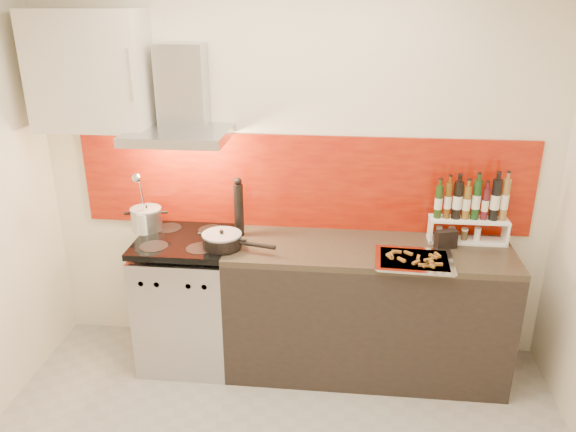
# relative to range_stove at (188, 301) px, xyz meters

# --- Properties ---
(back_wall) EXTENTS (3.40, 0.02, 2.60)m
(back_wall) POSITION_rel_range_stove_xyz_m (0.70, 0.30, 0.86)
(back_wall) COLOR silver
(back_wall) RESTS_ON ground
(backsplash) EXTENTS (3.00, 0.02, 0.64)m
(backsplash) POSITION_rel_range_stove_xyz_m (0.75, 0.29, 0.78)
(backsplash) COLOR maroon
(backsplash) RESTS_ON back_wall
(range_stove) EXTENTS (0.60, 0.60, 0.91)m
(range_stove) POSITION_rel_range_stove_xyz_m (0.00, 0.00, 0.00)
(range_stove) COLOR #B7B7BA
(range_stove) RESTS_ON ground
(counter) EXTENTS (1.80, 0.60, 0.90)m
(counter) POSITION_rel_range_stove_xyz_m (1.20, 0.00, 0.01)
(counter) COLOR black
(counter) RESTS_ON ground
(range_hood) EXTENTS (0.62, 0.50, 0.61)m
(range_hood) POSITION_rel_range_stove_xyz_m (0.00, 0.14, 1.30)
(range_hood) COLOR #B7B7BA
(range_hood) RESTS_ON back_wall
(upper_cabinet) EXTENTS (0.70, 0.35, 0.72)m
(upper_cabinet) POSITION_rel_range_stove_xyz_m (-0.55, 0.13, 1.51)
(upper_cabinet) COLOR beige
(upper_cabinet) RESTS_ON back_wall
(stock_pot) EXTENTS (0.21, 0.21, 0.18)m
(stock_pot) POSITION_rel_range_stove_xyz_m (-0.28, 0.12, 0.55)
(stock_pot) COLOR #B7B7BA
(stock_pot) RESTS_ON range_stove
(saute_pan) EXTENTS (0.47, 0.25, 0.11)m
(saute_pan) POSITION_rel_range_stove_xyz_m (0.29, -0.11, 0.51)
(saute_pan) COLOR black
(saute_pan) RESTS_ON range_stove
(utensil_jar) EXTENTS (0.09, 0.14, 0.45)m
(utensil_jar) POSITION_rel_range_stove_xyz_m (-0.28, 0.04, 0.59)
(utensil_jar) COLOR silver
(utensil_jar) RESTS_ON range_stove
(pepper_mill) EXTENTS (0.06, 0.06, 0.40)m
(pepper_mill) POSITION_rel_range_stove_xyz_m (0.35, 0.11, 0.65)
(pepper_mill) COLOR black
(pepper_mill) RESTS_ON counter
(step_shelf) EXTENTS (0.49, 0.13, 0.43)m
(step_shelf) POSITION_rel_range_stove_xyz_m (1.83, 0.16, 0.66)
(step_shelf) COLOR white
(step_shelf) RESTS_ON counter
(caddy_box) EXTENTS (0.15, 0.10, 0.12)m
(caddy_box) POSITION_rel_range_stove_xyz_m (1.67, 0.05, 0.52)
(caddy_box) COLOR black
(caddy_box) RESTS_ON counter
(baking_tray) EXTENTS (0.47, 0.37, 0.03)m
(baking_tray) POSITION_rel_range_stove_xyz_m (1.46, -0.19, 0.47)
(baking_tray) COLOR silver
(baking_tray) RESTS_ON counter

